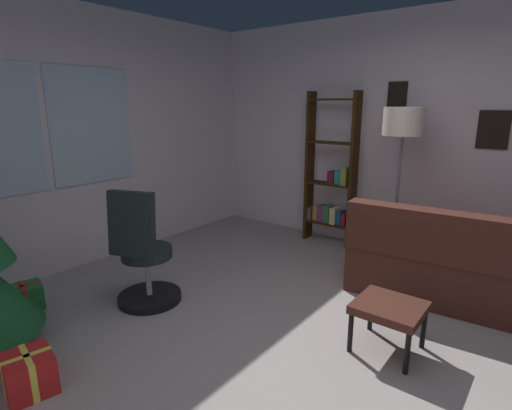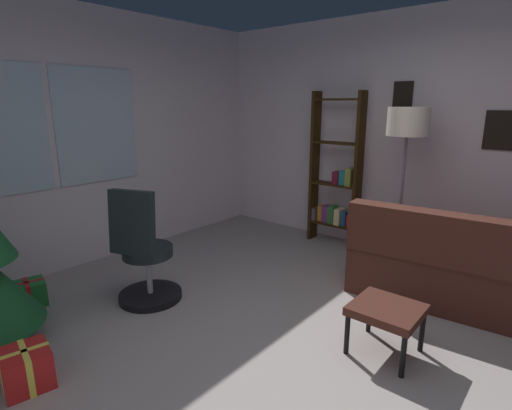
% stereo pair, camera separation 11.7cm
% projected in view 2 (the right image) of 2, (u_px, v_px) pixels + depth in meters
% --- Properties ---
extents(ground_plane, '(4.83, 5.68, 0.10)m').
position_uv_depth(ground_plane, '(310.00, 362.00, 2.82)').
color(ground_plane, '#9B928F').
extents(wall_back_with_windows, '(4.83, 0.12, 2.72)m').
position_uv_depth(wall_back_with_windows, '(83.00, 138.00, 4.25)').
color(wall_back_with_windows, silver).
rests_on(wall_back_with_windows, ground_plane).
extents(wall_right_with_frames, '(0.12, 5.68, 2.72)m').
position_uv_depth(wall_right_with_frames, '(438.00, 138.00, 4.30)').
color(wall_right_with_frames, silver).
rests_on(wall_right_with_frames, ground_plane).
extents(couch, '(1.82, 1.98, 0.87)m').
position_uv_depth(couch, '(483.00, 267.00, 3.57)').
color(couch, '#432018').
rests_on(couch, ground_plane).
extents(footstool, '(0.43, 0.46, 0.36)m').
position_uv_depth(footstool, '(386.00, 313.00, 2.78)').
color(footstool, '#432018').
rests_on(footstool, ground_plane).
extents(gift_box_red, '(0.33, 0.34, 0.25)m').
position_uv_depth(gift_box_red, '(27.00, 368.00, 2.49)').
color(gift_box_red, red).
rests_on(gift_box_red, ground_plane).
extents(gift_box_green, '(0.33, 0.30, 0.22)m').
position_uv_depth(gift_box_green, '(28.00, 294.00, 3.49)').
color(gift_box_green, '#1E722D').
rests_on(gift_box_green, ground_plane).
extents(office_chair, '(0.59, 0.56, 1.05)m').
position_uv_depth(office_chair, '(144.00, 259.00, 3.48)').
color(office_chair, black).
rests_on(office_chair, ground_plane).
extents(bookshelf, '(0.18, 0.64, 1.87)m').
position_uv_depth(bookshelf, '(336.00, 180.00, 4.90)').
color(bookshelf, '#2F1E09').
rests_on(bookshelf, ground_plane).
extents(floor_lamp, '(0.41, 0.41, 1.69)m').
position_uv_depth(floor_lamp, '(407.00, 131.00, 3.97)').
color(floor_lamp, slate).
rests_on(floor_lamp, ground_plane).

